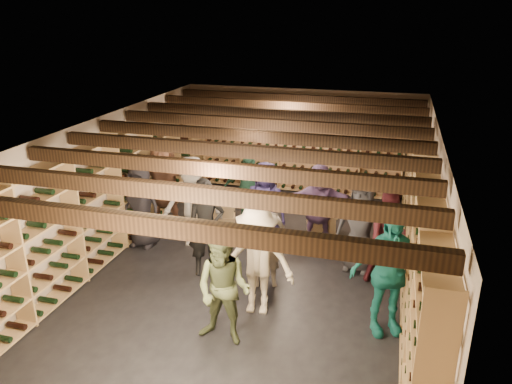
{
  "coord_description": "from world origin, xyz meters",
  "views": [
    {
      "loc": [
        2.07,
        -7.28,
        4.14
      ],
      "look_at": [
        -0.03,
        0.2,
        1.25
      ],
      "focal_mm": 35.0,
      "sensor_mm": 36.0,
      "label": 1
    }
  ],
  "objects_px": {
    "person_3": "(257,260)",
    "person_10": "(248,191)",
    "person_2": "(224,290)",
    "crate_stack_left": "(222,208)",
    "crate_stack_right": "(322,217)",
    "person_8": "(390,238)",
    "person_9": "(192,202)",
    "crate_loose": "(315,202)",
    "person_12": "(360,225)",
    "person_0": "(141,206)",
    "person_11": "(319,203)",
    "person_7": "(267,241)",
    "person_1": "(206,228)",
    "person_4": "(388,273)",
    "person_6": "(265,205)",
    "person_5": "(164,183)"
  },
  "relations": [
    {
      "from": "crate_loose",
      "to": "person_4",
      "type": "bearing_deg",
      "value": -69.04
    },
    {
      "from": "person_3",
      "to": "person_10",
      "type": "bearing_deg",
      "value": 104.87
    },
    {
      "from": "person_4",
      "to": "person_12",
      "type": "relative_size",
      "value": 1.1
    },
    {
      "from": "crate_loose",
      "to": "person_7",
      "type": "xyz_separation_m",
      "value": [
        -0.2,
        -3.53,
        0.66
      ]
    },
    {
      "from": "person_6",
      "to": "person_9",
      "type": "relative_size",
      "value": 0.96
    },
    {
      "from": "person_1",
      "to": "person_8",
      "type": "xyz_separation_m",
      "value": [
        2.85,
        0.52,
        -0.05
      ]
    },
    {
      "from": "person_4",
      "to": "person_7",
      "type": "height_order",
      "value": "person_4"
    },
    {
      "from": "person_0",
      "to": "person_7",
      "type": "height_order",
      "value": "person_0"
    },
    {
      "from": "person_1",
      "to": "person_9",
      "type": "bearing_deg",
      "value": 100.96
    },
    {
      "from": "person_8",
      "to": "person_9",
      "type": "distance_m",
      "value": 3.5
    },
    {
      "from": "person_6",
      "to": "person_7",
      "type": "height_order",
      "value": "person_6"
    },
    {
      "from": "person_9",
      "to": "crate_stack_left",
      "type": "bearing_deg",
      "value": 67.67
    },
    {
      "from": "crate_stack_left",
      "to": "person_4",
      "type": "distance_m",
      "value": 4.36
    },
    {
      "from": "person_3",
      "to": "person_9",
      "type": "distance_m",
      "value": 2.46
    },
    {
      "from": "person_11",
      "to": "person_7",
      "type": "bearing_deg",
      "value": -117.5
    },
    {
      "from": "crate_stack_left",
      "to": "person_6",
      "type": "bearing_deg",
      "value": -35.1
    },
    {
      "from": "person_2",
      "to": "person_10",
      "type": "relative_size",
      "value": 0.91
    },
    {
      "from": "person_1",
      "to": "person_3",
      "type": "relative_size",
      "value": 1.0
    },
    {
      "from": "person_5",
      "to": "person_8",
      "type": "distance_m",
      "value": 4.49
    },
    {
      "from": "crate_stack_left",
      "to": "person_9",
      "type": "xyz_separation_m",
      "value": [
        -0.18,
        -1.05,
        0.5
      ]
    },
    {
      "from": "person_6",
      "to": "person_0",
      "type": "bearing_deg",
      "value": -166.42
    },
    {
      "from": "crate_loose",
      "to": "person_12",
      "type": "relative_size",
      "value": 0.31
    },
    {
      "from": "person_0",
      "to": "person_4",
      "type": "xyz_separation_m",
      "value": [
        4.36,
        -1.48,
        0.11
      ]
    },
    {
      "from": "crate_stack_right",
      "to": "person_9",
      "type": "distance_m",
      "value": 2.53
    },
    {
      "from": "crate_loose",
      "to": "person_0",
      "type": "height_order",
      "value": "person_0"
    },
    {
      "from": "crate_loose",
      "to": "person_2",
      "type": "distance_m",
      "value": 5.12
    },
    {
      "from": "person_5",
      "to": "person_6",
      "type": "distance_m",
      "value": 2.2
    },
    {
      "from": "crate_stack_right",
      "to": "person_6",
      "type": "bearing_deg",
      "value": -136.6
    },
    {
      "from": "crate_stack_left",
      "to": "crate_stack_right",
      "type": "bearing_deg",
      "value": 2.45
    },
    {
      "from": "person_0",
      "to": "person_6",
      "type": "xyz_separation_m",
      "value": [
        2.17,
        0.54,
        0.04
      ]
    },
    {
      "from": "crate_stack_left",
      "to": "person_1",
      "type": "bearing_deg",
      "value": -77.31
    },
    {
      "from": "person_3",
      "to": "person_12",
      "type": "relative_size",
      "value": 1.02
    },
    {
      "from": "crate_stack_right",
      "to": "person_3",
      "type": "distance_m",
      "value": 2.98
    },
    {
      "from": "person_2",
      "to": "person_11",
      "type": "xyz_separation_m",
      "value": [
        0.69,
        3.39,
        -0.03
      ]
    },
    {
      "from": "crate_stack_right",
      "to": "person_4",
      "type": "distance_m",
      "value": 3.2
    },
    {
      "from": "person_11",
      "to": "person_0",
      "type": "bearing_deg",
      "value": -171.8
    },
    {
      "from": "crate_stack_left",
      "to": "person_3",
      "type": "xyz_separation_m",
      "value": [
        1.53,
        -2.81,
        0.48
      ]
    },
    {
      "from": "person_3",
      "to": "person_8",
      "type": "bearing_deg",
      "value": 33.17
    },
    {
      "from": "person_7",
      "to": "person_9",
      "type": "height_order",
      "value": "person_9"
    },
    {
      "from": "person_1",
      "to": "person_7",
      "type": "distance_m",
      "value": 1.03
    },
    {
      "from": "crate_stack_left",
      "to": "person_10",
      "type": "xyz_separation_m",
      "value": [
        0.62,
        -0.21,
        0.5
      ]
    },
    {
      "from": "person_1",
      "to": "person_10",
      "type": "height_order",
      "value": "person_10"
    },
    {
      "from": "person_2",
      "to": "person_10",
      "type": "height_order",
      "value": "person_10"
    },
    {
      "from": "person_1",
      "to": "person_11",
      "type": "xyz_separation_m",
      "value": [
        1.54,
        1.77,
        -0.07
      ]
    },
    {
      "from": "person_2",
      "to": "person_12",
      "type": "relative_size",
      "value": 0.96
    },
    {
      "from": "crate_stack_left",
      "to": "person_11",
      "type": "xyz_separation_m",
      "value": [
        1.99,
        -0.21,
        0.4
      ]
    },
    {
      "from": "crate_stack_right",
      "to": "person_6",
      "type": "xyz_separation_m",
      "value": [
        -0.91,
        -0.86,
        0.47
      ]
    },
    {
      "from": "crate_stack_right",
      "to": "person_0",
      "type": "xyz_separation_m",
      "value": [
        -3.08,
        -1.41,
        0.43
      ]
    },
    {
      "from": "person_0",
      "to": "person_8",
      "type": "height_order",
      "value": "person_0"
    },
    {
      "from": "person_5",
      "to": "person_12",
      "type": "xyz_separation_m",
      "value": [
        3.88,
        -0.8,
        -0.1
      ]
    }
  ]
}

